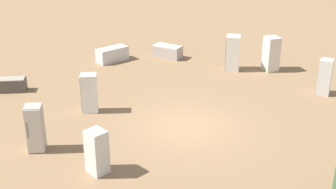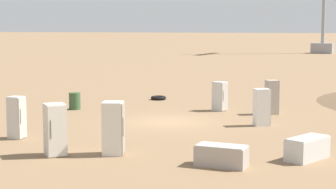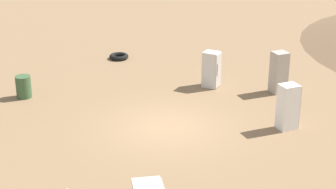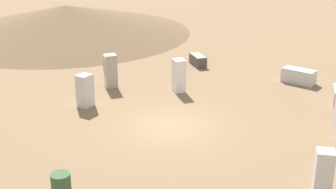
% 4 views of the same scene
% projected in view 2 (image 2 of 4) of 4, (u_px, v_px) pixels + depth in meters
% --- Properties ---
extents(ground_plane, '(1000.00, 1000.00, 0.00)m').
position_uv_depth(ground_plane, '(169.00, 122.00, 27.35)').
color(ground_plane, '#846647').
extents(discarded_fridge_0, '(0.98, 0.96, 1.92)m').
position_uv_depth(discarded_fridge_0, '(114.00, 128.00, 20.20)').
color(discarded_fridge_0, silver).
rests_on(discarded_fridge_0, ground_plane).
extents(discarded_fridge_1, '(1.03, 1.04, 1.87)m').
position_uv_depth(discarded_fridge_1, '(55.00, 130.00, 20.04)').
color(discarded_fridge_1, beige).
rests_on(discarded_fridge_1, ground_plane).
extents(discarded_fridge_3, '(0.85, 0.89, 1.74)m').
position_uv_depth(discarded_fridge_3, '(262.00, 107.00, 26.20)').
color(discarded_fridge_3, white).
rests_on(discarded_fridge_3, ground_plane).
extents(discarded_fridge_4, '(0.76, 0.84, 1.61)m').
position_uv_depth(discarded_fridge_4, '(220.00, 96.00, 30.97)').
color(discarded_fridge_4, silver).
rests_on(discarded_fridge_4, ground_plane).
extents(discarded_fridge_5, '(0.85, 0.85, 1.81)m').
position_uv_depth(discarded_fridge_5, '(272.00, 97.00, 29.69)').
color(discarded_fridge_5, '#A89E93').
rests_on(discarded_fridge_5, ground_plane).
extents(discarded_fridge_6, '(1.95, 1.40, 0.79)m').
position_uv_depth(discarded_fridge_6, '(307.00, 148.00, 19.50)').
color(discarded_fridge_6, silver).
rests_on(discarded_fridge_6, ground_plane).
extents(discarded_fridge_7, '(0.81, 1.69, 0.71)m').
position_uv_depth(discarded_fridge_7, '(221.00, 156.00, 18.53)').
color(discarded_fridge_7, '#A89E93').
rests_on(discarded_fridge_7, ground_plane).
extents(discarded_fridge_8, '(0.61, 0.66, 1.75)m').
position_uv_depth(discarded_fridge_8, '(17.00, 118.00, 23.15)').
color(discarded_fridge_8, silver).
rests_on(discarded_fridge_8, ground_plane).
extents(scrap_tire, '(0.98, 0.98, 0.23)m').
position_uv_depth(scrap_tire, '(158.00, 98.00, 35.82)').
color(scrap_tire, black).
rests_on(scrap_tire, ground_plane).
extents(rusty_barrel, '(0.64, 0.64, 0.95)m').
position_uv_depth(rusty_barrel, '(75.00, 101.00, 31.48)').
color(rusty_barrel, '#385633').
rests_on(rusty_barrel, ground_plane).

